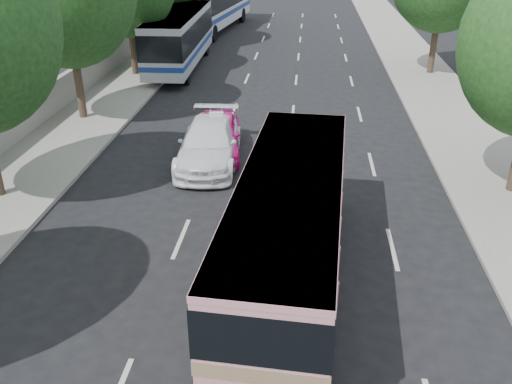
# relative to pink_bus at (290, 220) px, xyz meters

# --- Properties ---
(ground) EXTENTS (120.00, 120.00, 0.00)m
(ground) POSITION_rel_pink_bus_xyz_m (-1.30, -2.11, -1.87)
(ground) COLOR black
(ground) RESTS_ON ground
(sidewalk_left) EXTENTS (4.00, 90.00, 0.15)m
(sidewalk_left) POSITION_rel_pink_bus_xyz_m (-9.80, 17.89, -1.79)
(sidewalk_left) COLOR #9E998E
(sidewalk_left) RESTS_ON ground
(sidewalk_right) EXTENTS (4.00, 90.00, 0.12)m
(sidewalk_right) POSITION_rel_pink_bus_xyz_m (7.20, 17.89, -1.81)
(sidewalk_right) COLOR #9E998E
(sidewalk_right) RESTS_ON ground
(low_wall) EXTENTS (0.30, 90.00, 1.50)m
(low_wall) POSITION_rel_pink_bus_xyz_m (-11.60, 17.89, -0.97)
(low_wall) COLOR #9E998E
(low_wall) RESTS_ON sidewalk_left
(pink_bus) EXTENTS (3.04, 9.55, 3.00)m
(pink_bus) POSITION_rel_pink_bus_xyz_m (0.00, 0.00, 0.00)
(pink_bus) COLOR pink
(pink_bus) RESTS_ON ground
(pink_taxi) EXTENTS (2.30, 4.72, 1.55)m
(pink_taxi) POSITION_rel_pink_bus_xyz_m (-3.14, 8.37, -1.09)
(pink_taxi) COLOR #FF169A
(pink_taxi) RESTS_ON ground
(white_pickup) EXTENTS (2.40, 5.43, 1.55)m
(white_pickup) POSITION_rel_pink_bus_xyz_m (-3.30, 7.53, -1.09)
(white_pickup) COLOR white
(white_pickup) RESTS_ON ground
(tour_coach_front) EXTENTS (2.74, 11.28, 3.36)m
(tour_coach_front) POSITION_rel_pink_bus_xyz_m (-7.60, 22.19, 0.15)
(tour_coach_front) COLOR silver
(tour_coach_front) RESTS_ON ground
(taxi_roof_sign) EXTENTS (0.57, 0.24, 0.18)m
(taxi_roof_sign) POSITION_rel_pink_bus_xyz_m (-3.14, 8.37, -0.23)
(taxi_roof_sign) COLOR silver
(taxi_roof_sign) RESTS_ON pink_taxi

